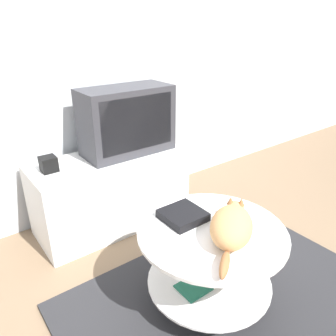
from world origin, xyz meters
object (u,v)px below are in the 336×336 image
object	(u,v)px
tv	(127,121)
cat	(232,226)
speaker	(49,164)
dvd_box	(183,215)

from	to	relation	value
tv	cat	world-z (taller)	tv
tv	speaker	distance (m)	0.61
cat	speaker	bearing A→B (deg)	75.49
tv	speaker	bearing A→B (deg)	178.93
dvd_box	tv	bearing A→B (deg)	77.44
tv	cat	xyz separation A→B (m)	(-0.12, -1.14, -0.23)
speaker	cat	world-z (taller)	speaker
tv	dvd_box	xyz separation A→B (m)	(-0.19, -0.87, -0.27)
tv	speaker	world-z (taller)	tv
tv	dvd_box	distance (m)	0.94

